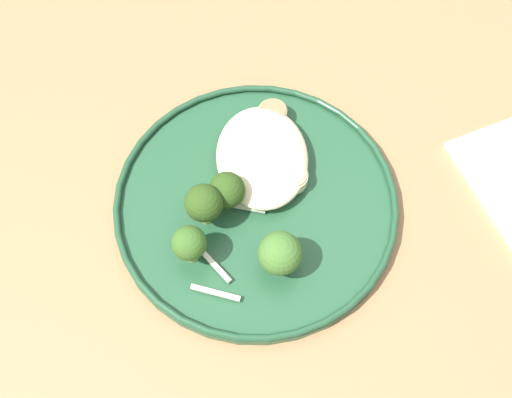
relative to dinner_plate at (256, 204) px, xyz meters
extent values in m
plane|color=#47423D|center=(0.00, -0.05, -0.75)|extent=(6.00, 6.00, 0.00)
cube|color=#9E754C|center=(0.00, -0.05, -0.03)|extent=(1.40, 1.00, 0.04)
cube|color=olive|center=(-0.64, 0.39, -0.40)|extent=(0.06, 0.06, 0.70)
cylinder|color=#235133|center=(0.00, 0.00, 0.00)|extent=(0.29, 0.29, 0.01)
torus|color=#204B2E|center=(0.00, 0.00, 0.01)|extent=(0.29, 0.29, 0.01)
ellipsoid|color=beige|center=(-0.05, 0.01, 0.02)|extent=(0.12, 0.10, 0.03)
cylinder|color=beige|center=(-0.01, -0.02, 0.01)|extent=(0.03, 0.03, 0.02)
cylinder|color=#988766|center=(-0.01, -0.02, 0.02)|extent=(0.03, 0.03, 0.00)
cylinder|color=beige|center=(-0.02, 0.04, 0.01)|extent=(0.03, 0.03, 0.01)
cylinder|color=#988766|center=(-0.02, 0.04, 0.02)|extent=(0.03, 0.03, 0.00)
cylinder|color=beige|center=(-0.06, -0.01, 0.01)|extent=(0.02, 0.02, 0.01)
cylinder|color=#988766|center=(-0.06, -0.01, 0.02)|extent=(0.02, 0.02, 0.00)
cylinder|color=#DBB77A|center=(-0.05, 0.04, 0.01)|extent=(0.03, 0.03, 0.01)
cylinder|color=#8E774F|center=(-0.05, 0.04, 0.02)|extent=(0.03, 0.03, 0.00)
cylinder|color=beige|center=(-0.05, 0.01, 0.01)|extent=(0.02, 0.02, 0.01)
cylinder|color=#988766|center=(-0.05, 0.01, 0.02)|extent=(0.02, 0.02, 0.00)
cylinder|color=#DBB77A|center=(-0.10, 0.03, 0.01)|extent=(0.03, 0.03, 0.02)
cylinder|color=#8E774F|center=(-0.10, 0.03, 0.02)|extent=(0.03, 0.03, 0.00)
cylinder|color=#7A994C|center=(0.00, -0.03, 0.01)|extent=(0.02, 0.02, 0.02)
sphere|color=#2D4C19|center=(0.00, -0.03, 0.03)|extent=(0.04, 0.04, 0.04)
cylinder|color=#7A994C|center=(0.07, 0.02, 0.01)|extent=(0.02, 0.02, 0.02)
sphere|color=#42702D|center=(0.07, 0.02, 0.03)|extent=(0.04, 0.04, 0.04)
cylinder|color=#7A994C|center=(0.05, -0.07, 0.01)|extent=(0.02, 0.02, 0.02)
sphere|color=#386023|center=(0.05, -0.07, 0.03)|extent=(0.03, 0.03, 0.03)
cylinder|color=#89A356|center=(0.01, -0.05, 0.01)|extent=(0.01, 0.01, 0.02)
sphere|color=#2D4C19|center=(0.01, -0.05, 0.04)|extent=(0.04, 0.04, 0.04)
cube|color=silver|center=(0.06, -0.05, 0.01)|extent=(0.04, 0.03, 0.00)
cube|color=silver|center=(0.01, -0.01, 0.01)|extent=(0.02, 0.04, 0.00)
cube|color=silver|center=(0.09, -0.05, 0.01)|extent=(0.02, 0.05, 0.00)
camera|label=1|loc=(0.28, -0.02, 0.56)|focal=43.28mm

